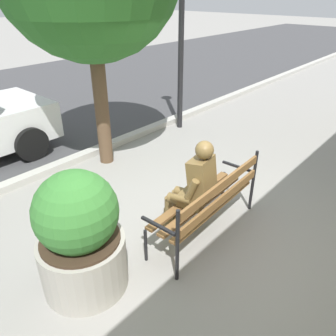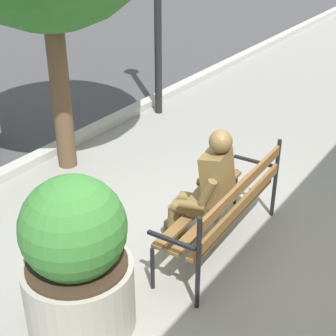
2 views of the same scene
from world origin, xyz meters
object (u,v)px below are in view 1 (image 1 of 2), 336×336
(park_bench, at_px, (210,200))
(bronze_statue_seated, at_px, (192,189))
(concrete_planter, at_px, (80,236))
(lamp_post, at_px, (182,8))

(park_bench, height_order, bronze_statue_seated, bronze_statue_seated)
(bronze_statue_seated, relative_size, concrete_planter, 0.98)
(park_bench, relative_size, lamp_post, 0.47)
(bronze_statue_seated, xyz_separation_m, lamp_post, (2.86, 2.57, 1.88))
(bronze_statue_seated, bearing_deg, park_bench, -62.41)
(concrete_planter, xyz_separation_m, lamp_post, (4.33, 2.26, 1.88))
(park_bench, xyz_separation_m, lamp_post, (2.75, 2.78, 2.01))
(park_bench, bearing_deg, bronze_statue_seated, 117.59)
(park_bench, height_order, lamp_post, lamp_post)
(lamp_post, bearing_deg, park_bench, -134.70)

